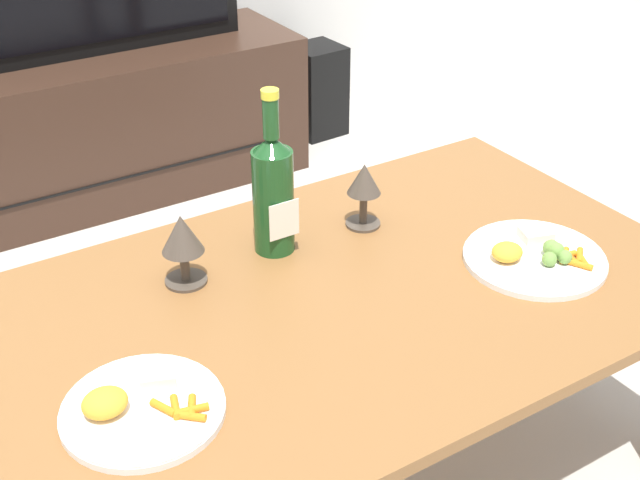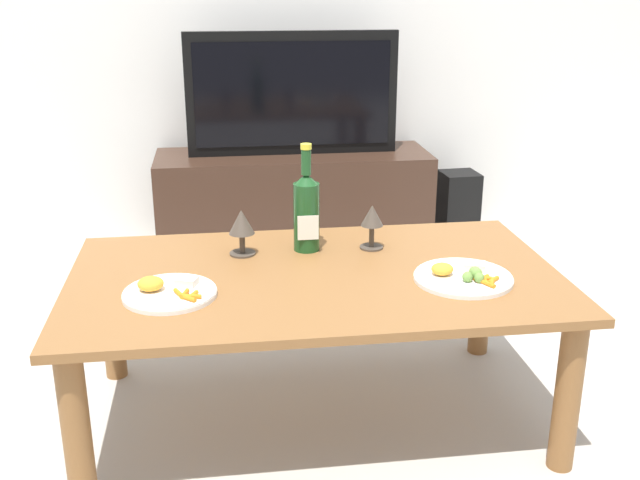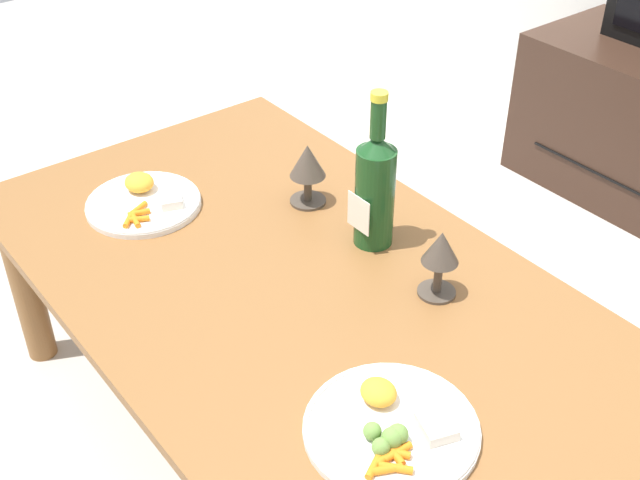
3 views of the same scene
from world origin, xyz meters
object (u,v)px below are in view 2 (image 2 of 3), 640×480
(dinner_plate_left, at_px, (169,292))
(dinner_plate_right, at_px, (464,276))
(dining_table, at_px, (315,295))
(floor_speaker, at_px, (458,206))
(goblet_left, at_px, (242,225))
(tv_stand, at_px, (294,202))
(goblet_right, at_px, (372,219))
(wine_bottle, at_px, (307,209))
(tv_screen, at_px, (292,94))

(dinner_plate_left, bearing_deg, dinner_plate_right, -0.20)
(dinner_plate_left, bearing_deg, dining_table, 14.61)
(floor_speaker, relative_size, goblet_left, 2.44)
(dining_table, distance_m, tv_stand, 1.51)
(dining_table, distance_m, floor_speaker, 1.82)
(dining_table, xyz_separation_m, goblet_left, (-0.20, 0.19, 0.16))
(tv_stand, height_order, dinner_plate_right, dinner_plate_right)
(goblet_left, xyz_separation_m, goblet_right, (0.40, 0.00, 0.00))
(dining_table, xyz_separation_m, goblet_right, (0.20, 0.19, 0.16))
(tv_stand, height_order, goblet_right, goblet_right)
(wine_bottle, relative_size, goblet_right, 2.38)
(dinner_plate_left, bearing_deg, tv_stand, 72.86)
(goblet_right, bearing_deg, dinner_plate_left, -154.34)
(goblet_left, bearing_deg, wine_bottle, 4.46)
(wine_bottle, distance_m, dinner_plate_right, 0.52)
(tv_screen, bearing_deg, tv_stand, 90.00)
(tv_stand, distance_m, tv_screen, 0.52)
(tv_stand, distance_m, dinner_plate_right, 1.66)
(dinner_plate_left, bearing_deg, floor_speaker, 50.95)
(floor_speaker, distance_m, dinner_plate_left, 2.15)
(tv_screen, relative_size, floor_speaker, 2.84)
(dinner_plate_left, relative_size, dinner_plate_right, 0.90)
(wine_bottle, bearing_deg, tv_screen, 86.00)
(dinner_plate_left, bearing_deg, goblet_left, 54.69)
(tv_stand, relative_size, dinner_plate_right, 4.71)
(floor_speaker, xyz_separation_m, wine_bottle, (-0.93, -1.34, 0.43))
(tv_stand, height_order, floor_speaker, tv_stand)
(tv_stand, height_order, goblet_left, goblet_left)
(wine_bottle, height_order, dinner_plate_left, wine_bottle)
(tv_stand, distance_m, goblet_left, 1.39)
(tv_screen, height_order, dinner_plate_left, tv_screen)
(wine_bottle, distance_m, dinner_plate_left, 0.52)
(dining_table, relative_size, dinner_plate_left, 5.59)
(dinner_plate_left, distance_m, dinner_plate_right, 0.81)
(wine_bottle, bearing_deg, tv_stand, 86.01)
(dining_table, distance_m, goblet_right, 0.32)
(tv_stand, xyz_separation_m, tv_screen, (0.00, -0.00, 0.52))
(dinner_plate_left, bearing_deg, goblet_right, 25.66)
(goblet_right, bearing_deg, dinner_plate_right, -55.61)
(goblet_left, bearing_deg, tv_stand, 77.57)
(goblet_right, height_order, dinner_plate_right, goblet_right)
(dinner_plate_left, bearing_deg, wine_bottle, 37.06)
(dining_table, height_order, goblet_right, goblet_right)
(dining_table, bearing_deg, dinner_plate_left, -165.39)
(floor_speaker, height_order, goblet_right, goblet_right)
(tv_screen, height_order, wine_bottle, tv_screen)
(goblet_right, xyz_separation_m, dinner_plate_right, (0.20, -0.29, -0.08))
(dining_table, distance_m, tv_screen, 1.55)
(floor_speaker, bearing_deg, dinner_plate_right, -111.33)
(dining_table, distance_m, goblet_left, 0.32)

